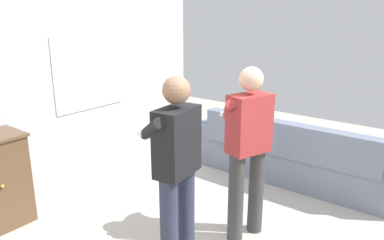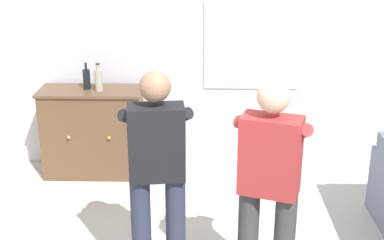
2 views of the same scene
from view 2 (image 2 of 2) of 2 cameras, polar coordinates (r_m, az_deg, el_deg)
wall_back_with_window at (r=5.88m, az=0.26°, el=8.19°), size 5.20×0.15×2.80m
sideboard_cabinet at (r=5.92m, az=-10.46°, el=-1.28°), size 1.10×0.49×0.97m
bottle_wine_green at (r=5.68m, az=-9.94°, el=4.27°), size 0.08×0.08×0.30m
bottle_liquor_amber at (r=5.77m, az=-11.18°, el=4.33°), size 0.08×0.08×0.28m
person_standing_left at (r=3.90m, az=-3.75°, el=-5.32°), size 0.55×0.50×1.68m
person_standing_right at (r=3.72m, az=8.23°, el=-6.78°), size 0.53×0.52×1.68m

